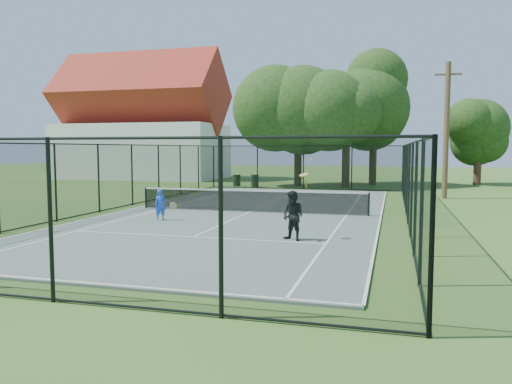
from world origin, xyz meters
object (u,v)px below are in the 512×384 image
(trash_bin_left, at_px, (237,180))
(trash_bin_right, at_px, (255,181))
(player_blue, at_px, (161,205))
(player_black, at_px, (293,216))
(utility_pole, at_px, (446,130))
(tennis_net, at_px, (250,200))

(trash_bin_left, distance_m, trash_bin_right, 1.66)
(player_blue, xyz_separation_m, player_black, (5.70, -2.81, 0.16))
(utility_pole, bearing_deg, trash_bin_right, 157.88)
(utility_pole, height_order, player_blue, utility_pole)
(trash_bin_right, bearing_deg, player_blue, -86.36)
(player_blue, distance_m, player_black, 6.36)
(tennis_net, relative_size, player_black, 4.12)
(tennis_net, xyz_separation_m, player_blue, (-2.61, -3.32, 0.07))
(trash_bin_left, xyz_separation_m, player_black, (8.37, -20.75, 0.37))
(player_black, bearing_deg, trash_bin_left, 111.97)
(player_blue, bearing_deg, tennis_net, 51.80)
(tennis_net, xyz_separation_m, player_black, (3.09, -6.13, 0.23))
(trash_bin_left, distance_m, utility_pole, 15.44)
(tennis_net, distance_m, trash_bin_left, 15.54)
(utility_pole, relative_size, player_blue, 6.41)
(trash_bin_left, bearing_deg, trash_bin_right, -19.90)
(tennis_net, height_order, utility_pole, utility_pole)
(player_blue, height_order, player_black, player_black)
(tennis_net, height_order, trash_bin_right, tennis_net)
(tennis_net, bearing_deg, player_blue, -128.20)
(trash_bin_left, xyz_separation_m, utility_pole, (13.98, -5.61, 3.39))
(trash_bin_right, bearing_deg, player_black, -71.35)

